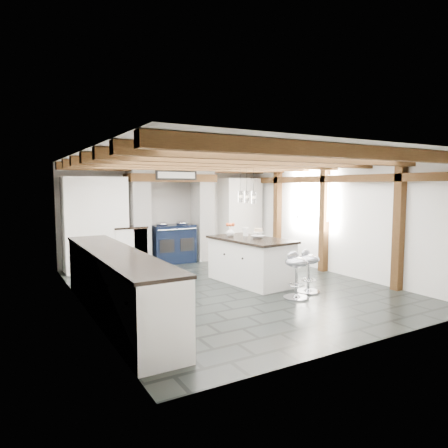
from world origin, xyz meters
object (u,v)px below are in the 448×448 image
range_cooker (172,243)px  bar_stool_near (308,266)px  kitchen_island (250,260)px  bar_stool_far (296,270)px

range_cooker → bar_stool_near: range_cooker is taller
kitchen_island → bar_stool_near: (0.45, -1.08, 0.03)m
bar_stool_near → bar_stool_far: size_ratio=0.97×
bar_stool_near → range_cooker: bearing=82.7°
range_cooker → kitchen_island: 2.61m
kitchen_island → bar_stool_far: size_ratio=2.35×
range_cooker → bar_stool_far: range_cooker is taller
kitchen_island → bar_stool_near: kitchen_island is taller
bar_stool_far → kitchen_island: bearing=80.7°
range_cooker → bar_stool_far: size_ratio=1.32×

